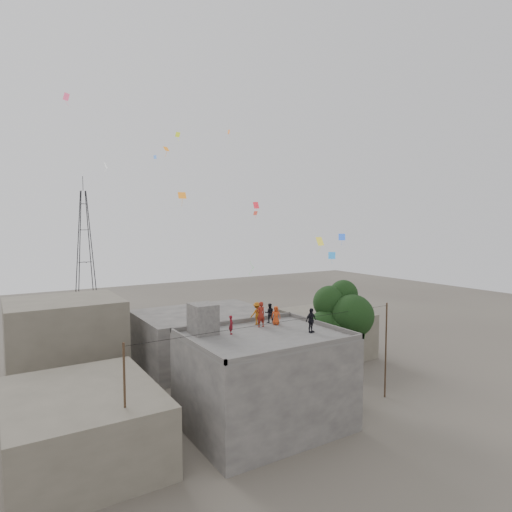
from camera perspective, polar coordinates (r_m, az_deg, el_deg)
The scene contains 18 objects.
ground at distance 30.67m, azimuth 1.10°, elevation -21.64°, with size 140.00×140.00×0.00m, color #49433C.
main_building at distance 29.46m, azimuth 1.11°, elevation -16.29°, with size 10.00×8.00×6.10m.
parapet at distance 28.49m, azimuth 1.12°, elevation -10.26°, with size 10.00×8.00×0.30m.
stair_head_box at distance 29.02m, azimuth -7.08°, elevation -8.30°, with size 1.60×1.80×2.00m, color #474542.
neighbor_west at distance 27.91m, azimuth -22.10°, elevation -20.16°, with size 8.00×10.00×4.00m, color #5D5649.
neighbor_north at distance 42.29m, azimuth -7.07°, elevation -10.69°, with size 12.00×9.00×5.00m, color #474542.
neighbor_northwest at distance 40.70m, azimuth -24.13°, elevation -10.18°, with size 9.00×8.00×7.00m, color #5D5649.
neighbor_east at distance 45.44m, azimuth 9.25°, elevation -10.05°, with size 7.00×8.00×4.40m, color #5D5649.
tree at distance 33.42m, azimuth 11.34°, elevation -8.42°, with size 4.90×4.60×9.10m.
utility_line at distance 28.48m, azimuth 3.41°, elevation -15.37°, with size 20.12×0.62×7.40m.
transmission_tower at distance 64.25m, azimuth -21.84°, elevation 0.10°, with size 2.97×2.97×20.01m.
person_red_adult at distance 30.57m, azimuth 0.64°, elevation -7.79°, with size 0.66×0.44×1.82m, color maroon.
person_orange_child at distance 31.30m, azimuth 2.68°, elevation -7.93°, with size 0.67×0.44×1.37m, color #CB4217.
person_dark_child at distance 31.98m, azimuth 1.81°, elevation -7.60°, with size 0.70×0.54×1.44m, color black.
person_dark_adult at distance 29.30m, azimuth 7.34°, elevation -8.51°, with size 0.98×0.41×1.67m, color black.
person_orange_adult at distance 31.37m, azimuth 0.12°, elevation -7.65°, with size 1.06×0.61×1.64m, color #A15912.
person_red_child at distance 28.76m, azimuth -3.33°, elevation -9.14°, with size 0.46×0.30×1.26m, color maroon.
kites at distance 33.39m, azimuth -1.46°, elevation 7.19°, with size 21.20×18.72×12.69m.
Camera 1 is at (-14.98, -23.16, 13.40)m, focal length 30.00 mm.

